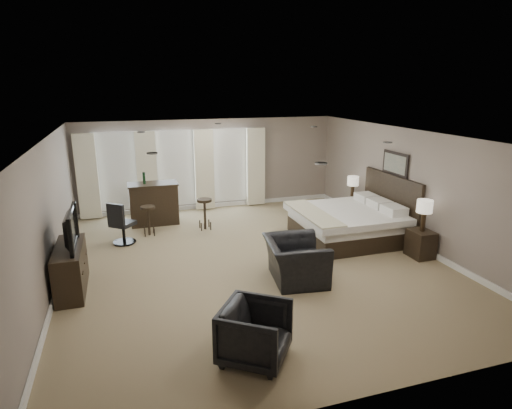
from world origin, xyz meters
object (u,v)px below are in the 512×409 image
object	(u,v)px
lamp_near	(424,216)
armchair_near	(296,254)
bar_stool_left	(149,221)
lamp_far	(353,188)
nightstand_far	(351,208)
armchair_far	(255,330)
bar_counter	(154,203)
desk_chair	(123,223)
nightstand_near	(421,244)
bed	(350,209)
tv	(67,243)
bar_stool_right	(205,214)
dresser	(71,269)

from	to	relation	value
lamp_near	armchair_near	bearing A→B (deg)	-175.45
armchair_near	bar_stool_left	distance (m)	4.16
lamp_far	nightstand_far	bearing A→B (deg)	0.00
armchair_far	bar_counter	bearing A→B (deg)	42.80
bar_counter	desk_chair	xyz separation A→B (m)	(-0.80, -1.27, -0.05)
nightstand_far	bar_stool_left	distance (m)	5.41
bar_counter	nightstand_near	bearing A→B (deg)	-37.68
bed	bar_counter	bearing A→B (deg)	149.23
nightstand_near	bar_stool_left	distance (m)	6.25
nightstand_far	armchair_far	bearing A→B (deg)	-130.23
nightstand_near	lamp_near	distance (m)	0.63
tv	nightstand_near	bearing A→B (deg)	-94.72
bed	tv	world-z (taller)	bed
lamp_far	bar_stool_right	xyz separation A→B (m)	(-4.02, 0.27, -0.45)
bed	desk_chair	distance (m)	5.28
dresser	bar_stool_left	size ratio (longest dim) A/B	1.94
armchair_far	bar_stool_right	size ratio (longest dim) A/B	1.10
bar_counter	dresser	bearing A→B (deg)	-116.55
lamp_near	armchair_far	bearing A→B (deg)	-152.34
bar_stool_left	desk_chair	xyz separation A→B (m)	(-0.60, -0.39, 0.13)
nightstand_far	armchair_far	world-z (taller)	armchair_far
tv	desk_chair	distance (m)	2.39
nightstand_near	lamp_far	distance (m)	2.95
bed	dresser	size ratio (longest dim) A/B	1.63
dresser	desk_chair	world-z (taller)	desk_chair
dresser	bar_counter	distance (m)	3.85
lamp_far	tv	bearing A→B (deg)	-161.40
nightstand_far	lamp_far	size ratio (longest dim) A/B	0.84
lamp_near	bar_stool_left	xyz separation A→B (m)	(-5.40, 3.14, -0.55)
armchair_far	bar_stool_right	distance (m)	5.49
lamp_near	tv	bearing A→B (deg)	175.28
bed	bar_counter	size ratio (longest dim) A/B	1.84
nightstand_near	tv	world-z (taller)	tv
nightstand_far	tv	world-z (taller)	tv
armchair_near	bar_stool_right	size ratio (longest dim) A/B	1.53
lamp_near	nightstand_near	bearing A→B (deg)	0.00
nightstand_far	bar_stool_right	bearing A→B (deg)	176.16
lamp_far	tv	size ratio (longest dim) A/B	0.55
armchair_far	bar_stool_left	world-z (taller)	armchair_far
nightstand_near	bar_stool_left	size ratio (longest dim) A/B	0.79
bed	bar_stool_left	world-z (taller)	bed
lamp_far	bar_stool_left	bearing A→B (deg)	177.49
bed	dresser	xyz separation A→B (m)	(-6.03, -0.88, -0.33)
lamp_near	bar_stool_right	size ratio (longest dim) A/B	0.85
lamp_far	armchair_far	distance (m)	6.84
nightstand_near	tv	distance (m)	6.97
dresser	tv	xyz separation A→B (m)	(0.00, 0.00, 0.49)
bed	desk_chair	bearing A→B (deg)	165.80
armchair_near	bar_stool_right	distance (m)	3.57
desk_chair	bar_counter	bearing A→B (deg)	-82.32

